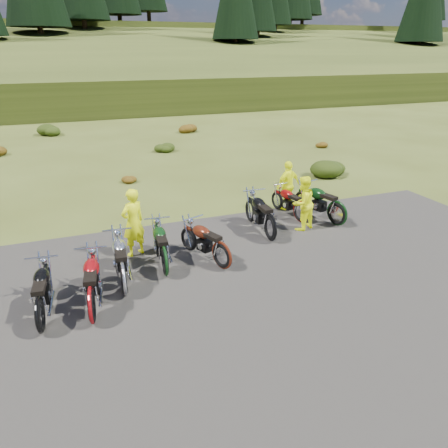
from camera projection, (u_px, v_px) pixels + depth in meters
name	position (u px, v px, depth m)	size (l,w,h in m)	color
ground	(206.00, 280.00, 10.89)	(300.00, 300.00, 0.00)	#3F4818
gravel_pad	(237.00, 324.00, 9.16)	(20.00, 12.00, 0.04)	black
hill_slope	(76.00, 94.00, 54.12)	(300.00, 46.00, 3.00)	#344015
hill_plateau	(60.00, 71.00, 105.99)	(300.00, 90.00, 9.17)	#344015
shrub_3	(50.00, 128.00, 28.55)	(1.56, 1.56, 0.92)	#1E300C
shrub_4	(127.00, 178.00, 18.62)	(0.77, 0.77, 0.45)	#5F2D0B
shrub_5	(164.00, 146.00, 24.14)	(1.03, 1.03, 0.61)	#1E300C
shrub_6	(187.00, 127.00, 29.66)	(1.30, 1.30, 0.77)	#5F2D0B
shrub_7	(329.00, 165.00, 19.62)	(1.56, 1.56, 0.92)	#1E300C
shrub_8	(319.00, 143.00, 25.26)	(0.77, 0.77, 0.45)	#5F2D0B
motorcycle_0	(43.00, 332.00, 8.91)	(2.16, 0.72, 1.13)	black
motorcycle_1	(94.00, 322.00, 9.21)	(2.25, 0.75, 1.18)	maroon
motorcycle_2	(166.00, 276.00, 11.09)	(2.17, 0.72, 1.14)	black
motorcycle_3	(125.00, 295.00, 10.25)	(2.24, 0.75, 1.17)	#B7B8BC
motorcycle_4	(222.00, 269.00, 11.43)	(2.12, 0.71, 1.11)	#531B0D
motorcycle_5	(270.00, 241.00, 13.09)	(2.34, 0.78, 1.23)	black
motorcycle_6	(299.00, 222.00, 14.48)	(2.00, 0.67, 1.05)	maroon
motorcycle_7	(336.00, 226.00, 14.20)	(2.31, 0.77, 1.21)	black
person_middle	(133.00, 223.00, 11.85)	(0.70, 0.46, 1.91)	#F1FC0D
person_right_a	(303.00, 204.00, 13.59)	(0.84, 0.65, 1.72)	#F1FC0D
person_right_b	(288.00, 186.00, 15.33)	(1.01, 0.42, 1.73)	#F1FC0D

